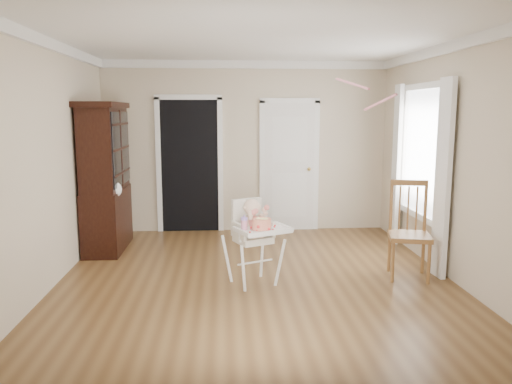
{
  "coord_description": "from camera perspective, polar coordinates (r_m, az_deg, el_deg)",
  "views": [
    {
      "loc": [
        -0.35,
        -5.49,
        1.92
      ],
      "look_at": [
        -0.01,
        -0.21,
        1.06
      ],
      "focal_mm": 35.0,
      "sensor_mm": 36.0,
      "label": 1
    }
  ],
  "objects": [
    {
      "name": "cake",
      "position": [
        5.31,
        0.65,
        -3.68
      ],
      "size": [
        0.26,
        0.26,
        0.12
      ],
      "color": "silver",
      "rests_on": "high_chair"
    },
    {
      "name": "wall_back",
      "position": [
        8.02,
        -1.16,
        5.12
      ],
      "size": [
        4.5,
        0.0,
        4.5
      ],
      "primitive_type": "plane",
      "rotation": [
        1.57,
        0.0,
        0.0
      ],
      "color": "#C1AF97",
      "rests_on": "floor"
    },
    {
      "name": "sippy_cup",
      "position": [
        5.3,
        -1.35,
        -3.58
      ],
      "size": [
        0.07,
        0.07,
        0.17
      ],
      "rotation": [
        0.0,
        0.0,
        0.42
      ],
      "color": "#CE7D99",
      "rests_on": "high_chair"
    },
    {
      "name": "ceiling",
      "position": [
        5.55,
        -0.02,
        17.28
      ],
      "size": [
        5.0,
        5.0,
        0.0
      ],
      "primitive_type": "plane",
      "rotation": [
        3.14,
        0.0,
        0.0
      ],
      "color": "white",
      "rests_on": "wall_back"
    },
    {
      "name": "closet_door",
      "position": [
        8.08,
        3.83,
        2.82
      ],
      "size": [
        0.96,
        0.09,
        2.13
      ],
      "color": "white",
      "rests_on": "wall_back"
    },
    {
      "name": "doorway",
      "position": [
        8.03,
        -7.59,
        3.33
      ],
      "size": [
        1.06,
        0.05,
        2.22
      ],
      "color": "black",
      "rests_on": "wall_back"
    },
    {
      "name": "china_cabinet",
      "position": [
        7.19,
        -16.79,
        1.65
      ],
      "size": [
        0.54,
        1.21,
        2.04
      ],
      "color": "black",
      "rests_on": "floor"
    },
    {
      "name": "wall_left",
      "position": [
        5.83,
        -22.68,
        2.89
      ],
      "size": [
        0.0,
        5.0,
        5.0
      ],
      "primitive_type": "plane",
      "rotation": [
        1.57,
        0.0,
        1.57
      ],
      "color": "#C1AF97",
      "rests_on": "floor"
    },
    {
      "name": "crown_molding",
      "position": [
        5.55,
        -0.02,
        16.66
      ],
      "size": [
        4.5,
        5.0,
        0.12
      ],
      "primitive_type": null,
      "color": "white",
      "rests_on": "ceiling"
    },
    {
      "name": "window_right",
      "position": [
        6.81,
        18.19,
        3.41
      ],
      "size": [
        0.13,
        1.84,
        2.3
      ],
      "color": "white",
      "rests_on": "wall_right"
    },
    {
      "name": "dining_chair",
      "position": [
        6.07,
        17.09,
        -4.5
      ],
      "size": [
        0.55,
        0.55,
        1.12
      ],
      "rotation": [
        0.0,
        0.0,
        -0.22
      ],
      "color": "brown",
      "rests_on": "floor"
    },
    {
      "name": "streamer",
      "position": [
        5.58,
        10.94,
        12.06
      ],
      "size": [
        0.28,
        0.43,
        0.15
      ],
      "primitive_type": null,
      "rotation": [
        0.26,
        0.0,
        0.54
      ],
      "color": "pink",
      "rests_on": "ceiling"
    },
    {
      "name": "high_chair",
      "position": [
        5.54,
        -0.31,
        -4.58
      ],
      "size": [
        0.78,
        0.85,
        0.97
      ],
      "rotation": [
        0.0,
        0.0,
        0.42
      ],
      "color": "white",
      "rests_on": "floor"
    },
    {
      "name": "baby",
      "position": [
        5.53,
        -0.41,
        -3.08
      ],
      "size": [
        0.33,
        0.24,
        0.44
      ],
      "rotation": [
        0.0,
        0.0,
        0.42
      ],
      "color": "beige",
      "rests_on": "high_chair"
    },
    {
      "name": "wall_right",
      "position": [
        6.1,
        21.62,
        3.2
      ],
      "size": [
        0.0,
        5.0,
        5.0
      ],
      "primitive_type": "plane",
      "rotation": [
        1.57,
        0.0,
        -1.57
      ],
      "color": "#C1AF97",
      "rests_on": "floor"
    },
    {
      "name": "floor",
      "position": [
        5.82,
        -0.02,
        -10.04
      ],
      "size": [
        5.0,
        5.0,
        0.0
      ],
      "primitive_type": "plane",
      "color": "brown",
      "rests_on": "ground"
    }
  ]
}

